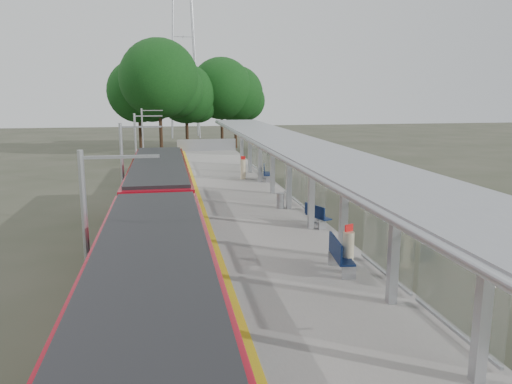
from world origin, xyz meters
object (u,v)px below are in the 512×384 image
bench_far (266,172)px  info_pillar_near (348,252)px  bench_near (339,254)px  bench_mid (317,215)px  litter_bin (280,201)px  train (158,234)px  info_pillar_far (243,169)px

bench_far → info_pillar_near: (-0.82, -17.75, 0.14)m
bench_near → info_pillar_near: (0.28, -0.10, 0.10)m
bench_far → info_pillar_near: info_pillar_near is taller
bench_near → bench_mid: 5.87m
litter_bin → bench_mid: bearing=-77.5°
train → info_pillar_far: bearing=71.5°
bench_far → info_pillar_near: size_ratio=1.00×
bench_near → info_pillar_far: size_ratio=1.12×
info_pillar_near → litter_bin: 9.56m
train → litter_bin: bearing=50.9°
bench_far → info_pillar_far: 1.72m
bench_mid → litter_bin: size_ratio=1.83×
train → bench_near: (5.86, -2.00, -0.43)m
bench_far → info_pillar_far: info_pillar_far is taller
bench_far → litter_bin: (-0.89, -8.20, -0.17)m
info_pillar_far → train: bearing=-88.6°
bench_mid → bench_far: (0.07, 11.87, 0.07)m
bench_near → bench_mid: size_ratio=1.20×
train → bench_far: train is taller
bench_near → info_pillar_near: 0.31m
bench_near → info_pillar_far: 18.65m
bench_near → bench_mid: bearing=86.5°
info_pillar_far → litter_bin: info_pillar_far is taller
train → info_pillar_near: bearing=-18.9°
bench_mid → litter_bin: bench_mid is taller
train → bench_mid: (6.89, 3.78, -0.54)m
bench_far → litter_bin: size_ratio=2.07×
bench_mid → info_pillar_near: size_ratio=0.89×
bench_mid → bench_near: bearing=-120.0°
info_pillar_near → bench_near: bearing=136.3°
bench_far → info_pillar_near: bearing=-81.6°
litter_bin → bench_near: bearing=-91.2°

